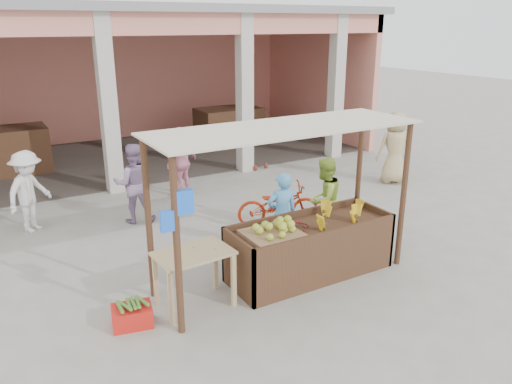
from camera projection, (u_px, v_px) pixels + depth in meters
ground at (283, 281)px, 7.65m from camera, size 60.00×60.00×0.00m
market_building at (113, 63)px, 14.11m from camera, size 14.40×6.40×4.20m
fruit_stall at (310, 250)px, 7.77m from camera, size 2.60×0.95×0.80m
stall_awning at (282, 156)px, 7.06m from camera, size 4.09×1.35×2.39m
banana_heap at (338, 214)px, 7.88m from camera, size 1.10×0.60×0.20m
melon_tray at (272, 230)px, 7.26m from camera, size 0.80×0.70×0.21m
berry_heap at (295, 225)px, 7.52m from camera, size 0.45×0.37×0.14m
side_table at (194, 261)px, 6.78m from camera, size 1.06×0.75×0.82m
papaya_pile at (193, 246)px, 6.71m from camera, size 0.67×0.38×0.19m
red_crate at (132, 316)px, 6.50m from camera, size 0.58×0.47×0.27m
plantain_bundle at (131, 304)px, 6.45m from camera, size 0.39×0.27×0.08m
produce_sacks at (261, 159)px, 13.41m from camera, size 0.81×0.50×0.62m
vendor_blue at (282, 212)px, 8.30m from camera, size 0.65×0.53×1.56m
vendor_green at (324, 197)px, 8.89m from camera, size 0.88×0.67×1.62m
motorcycle at (278, 204)px, 9.65m from camera, size 1.13×1.78×0.88m
shopper_a at (28, 188)px, 9.28m from camera, size 1.17×1.12×1.68m
shopper_b at (182, 159)px, 11.23m from camera, size 1.13×0.93×1.70m
shopper_c at (395, 144)px, 12.11m from camera, size 1.08×0.88×1.95m
shopper_f at (134, 180)px, 9.71m from camera, size 0.94×0.70×1.73m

